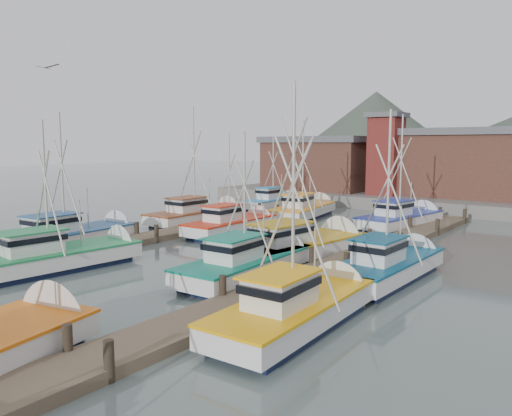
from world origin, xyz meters
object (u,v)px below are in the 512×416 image
Objects in this scene: boat_4 at (63,256)px; boat_8 at (235,224)px; lookout_tower at (386,153)px; boat_12 at (305,210)px.

boat_8 is at bearing 92.90° from boat_4.
lookout_tower is 0.99× the size of boat_8.
boat_12 reaches higher than boat_4.
boat_12 is at bearing 94.42° from boat_4.
boat_8 is 10.20m from boat_12.
boat_12 is at bearing -100.98° from lookout_tower.
lookout_tower is at bearing 90.81° from boat_4.
boat_8 is at bearing -95.23° from lookout_tower.
lookout_tower is 36.15m from boat_4.
boat_12 is (-0.30, 10.19, 0.01)m from boat_8.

